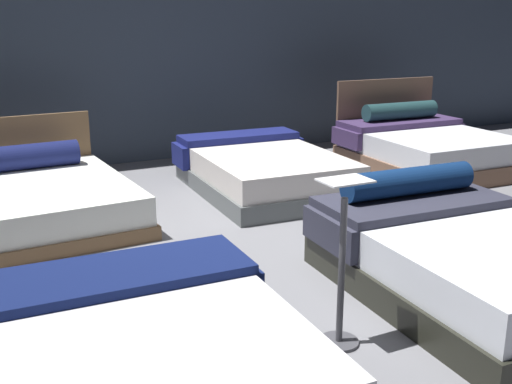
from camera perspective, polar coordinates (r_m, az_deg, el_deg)
ground_plane at (r=5.21m, az=-2.97°, el=-5.49°), size 18.00×18.00×0.02m
showroom_back_wall at (r=8.23m, az=-13.47°, el=14.54°), size 18.00×0.06×3.50m
bed_1 at (r=3.43m, az=-9.98°, el=-14.08°), size 1.68×1.97×0.43m
bed_2 at (r=4.56m, az=18.60°, el=-5.84°), size 1.59×2.14×0.77m
bed_5 at (r=6.23m, az=-18.61°, el=-0.51°), size 1.55×2.11×0.88m
bed_6 at (r=6.89m, az=0.73°, el=1.97°), size 1.60×2.15×0.53m
bed_7 at (r=8.18m, az=15.32°, el=3.97°), size 1.76×2.00×1.07m
price_sign at (r=3.67m, az=7.87°, el=-8.34°), size 0.28×0.24×1.02m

